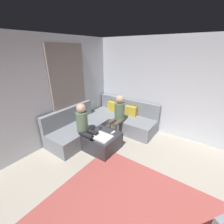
{
  "coord_description": "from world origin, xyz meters",
  "views": [
    {
      "loc": [
        0.46,
        -1.3,
        2.38
      ],
      "look_at": [
        -1.63,
        1.63,
        0.85
      ],
      "focal_mm": 24.17,
      "sensor_mm": 36.0,
      "label": 1
    }
  ],
  "objects_px": {
    "coffee_mug": "(100,127)",
    "person_on_couch_back": "(118,115)",
    "sectional_couch": "(105,123)",
    "person_on_couch_side": "(85,126)",
    "game_remote": "(113,132)",
    "ottoman": "(102,141)"
  },
  "relations": [
    {
      "from": "person_on_couch_side",
      "to": "sectional_couch",
      "type": "bearing_deg",
      "value": -171.07
    },
    {
      "from": "sectional_couch",
      "to": "game_remote",
      "type": "distance_m",
      "value": 0.84
    },
    {
      "from": "ottoman",
      "to": "person_on_couch_back",
      "type": "distance_m",
      "value": 0.89
    },
    {
      "from": "ottoman",
      "to": "person_on_couch_side",
      "type": "relative_size",
      "value": 0.63
    },
    {
      "from": "game_remote",
      "to": "person_on_couch_side",
      "type": "xyz_separation_m",
      "value": [
        -0.52,
        -0.45,
        0.23
      ]
    },
    {
      "from": "ottoman",
      "to": "person_on_couch_back",
      "type": "bearing_deg",
      "value": 94.07
    },
    {
      "from": "ottoman",
      "to": "person_on_couch_back",
      "type": "relative_size",
      "value": 0.63
    },
    {
      "from": "sectional_couch",
      "to": "coffee_mug",
      "type": "relative_size",
      "value": 26.84
    },
    {
      "from": "ottoman",
      "to": "game_remote",
      "type": "bearing_deg",
      "value": 50.71
    },
    {
      "from": "ottoman",
      "to": "coffee_mug",
      "type": "distance_m",
      "value": 0.38
    },
    {
      "from": "sectional_couch",
      "to": "person_on_couch_back",
      "type": "xyz_separation_m",
      "value": [
        0.43,
        0.06,
        0.38
      ]
    },
    {
      "from": "coffee_mug",
      "to": "person_on_couch_back",
      "type": "xyz_separation_m",
      "value": [
        0.17,
        0.59,
        0.19
      ]
    },
    {
      "from": "person_on_couch_back",
      "to": "person_on_couch_side",
      "type": "bearing_deg",
      "value": 74.24
    },
    {
      "from": "sectional_couch",
      "to": "person_on_couch_side",
      "type": "relative_size",
      "value": 2.12
    },
    {
      "from": "ottoman",
      "to": "coffee_mug",
      "type": "relative_size",
      "value": 8.0
    },
    {
      "from": "sectional_couch",
      "to": "person_on_couch_back",
      "type": "distance_m",
      "value": 0.57
    },
    {
      "from": "person_on_couch_back",
      "to": "person_on_couch_side",
      "type": "relative_size",
      "value": 1.0
    },
    {
      "from": "person_on_couch_side",
      "to": "game_remote",
      "type": "bearing_deg",
      "value": 130.82
    },
    {
      "from": "sectional_couch",
      "to": "person_on_couch_side",
      "type": "bearing_deg",
      "value": -81.07
    },
    {
      "from": "person_on_couch_back",
      "to": "ottoman",
      "type": "bearing_deg",
      "value": 94.07
    },
    {
      "from": "game_remote",
      "to": "person_on_couch_back",
      "type": "height_order",
      "value": "person_on_couch_back"
    },
    {
      "from": "coffee_mug",
      "to": "person_on_couch_back",
      "type": "relative_size",
      "value": 0.08
    }
  ]
}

